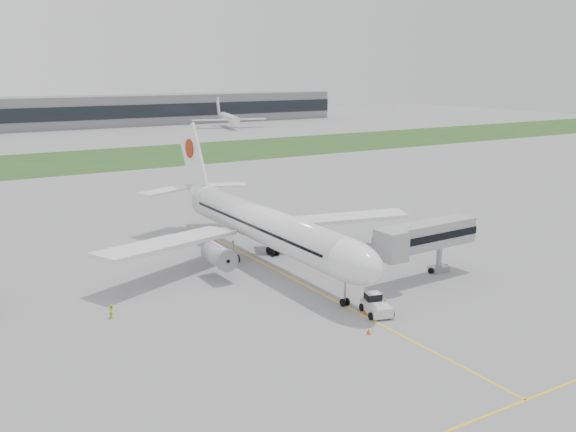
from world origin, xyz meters
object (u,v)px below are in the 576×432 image
jet_bridge (421,237)px  ground_crew_near (384,305)px  airliner (260,223)px  pushback_tug (376,305)px

jet_bridge → ground_crew_near: bearing=-151.8°
airliner → jet_bridge: (14.03, -16.99, -0.15)m
ground_crew_near → jet_bridge: bearing=-145.8°
airliner → ground_crew_near: size_ratio=32.93×
airliner → pushback_tug: airliner is taller
airliner → ground_crew_near: (2.62, -23.70, -4.84)m
jet_bridge → airliner: bearing=127.3°
pushback_tug → ground_crew_near: bearing=1.2°
jet_bridge → pushback_tug: bearing=-154.9°
pushback_tug → airliner: bearing=110.1°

